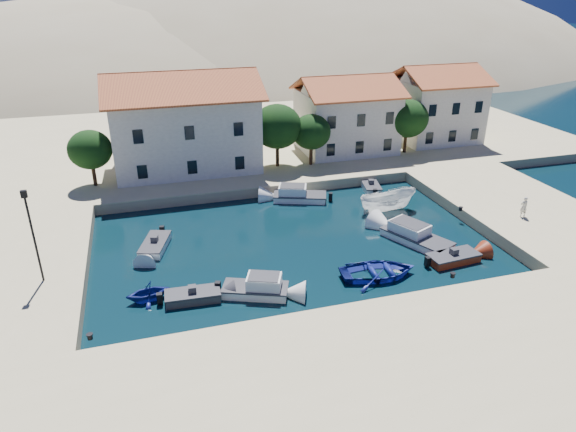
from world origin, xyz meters
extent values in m
plane|color=black|center=(0.00, 0.00, 0.00)|extent=(400.00, 400.00, 0.00)
cube|color=#C1B384|center=(0.00, -6.00, 0.50)|extent=(52.00, 12.00, 1.00)
cube|color=#C1B384|center=(20.50, 10.00, 0.50)|extent=(11.00, 20.00, 1.00)
cube|color=#C1B384|center=(-19.00, 10.00, 0.50)|extent=(8.00, 20.00, 1.00)
cube|color=#C1B384|center=(2.00, 38.00, 0.50)|extent=(80.00, 36.00, 1.00)
ellipsoid|color=#9B8B69|center=(-10.00, 110.00, -20.00)|extent=(198.00, 126.00, 72.00)
ellipsoid|color=#9B8B69|center=(35.00, 130.00, -25.00)|extent=(220.00, 176.00, 99.00)
cube|color=beige|center=(-6.00, 28.00, 4.75)|extent=(14.00, 9.00, 7.50)
pyramid|color=maroon|center=(-6.00, 28.00, 9.60)|extent=(14.70, 9.45, 2.20)
cube|color=beige|center=(12.00, 29.00, 4.25)|extent=(10.00, 8.00, 6.50)
pyramid|color=maroon|center=(12.00, 29.00, 8.40)|extent=(10.50, 8.40, 1.80)
cube|color=beige|center=(24.00, 30.00, 4.50)|extent=(9.00, 8.00, 7.00)
pyramid|color=maroon|center=(24.00, 30.00, 8.90)|extent=(9.45, 8.40, 1.80)
cylinder|color=#382314|center=(-15.00, 25.00, 2.25)|extent=(0.36, 0.36, 2.50)
ellipsoid|color=black|center=(-15.00, 25.00, 4.50)|extent=(4.00, 4.00, 3.60)
cylinder|color=#382314|center=(3.00, 25.50, 2.50)|extent=(0.36, 0.36, 3.00)
ellipsoid|color=black|center=(3.00, 25.50, 5.20)|extent=(5.00, 5.00, 4.50)
cylinder|color=#382314|center=(6.50, 25.00, 2.25)|extent=(0.36, 0.36, 2.50)
ellipsoid|color=black|center=(6.50, 25.00, 4.50)|extent=(4.00, 4.00, 3.60)
cylinder|color=#382314|center=(18.00, 26.00, 2.38)|extent=(0.36, 0.36, 2.75)
ellipsoid|color=black|center=(18.00, 26.00, 4.85)|extent=(4.60, 4.60, 4.14)
cylinder|color=black|center=(-17.50, 8.00, 4.00)|extent=(0.14, 0.14, 6.00)
cube|color=black|center=(-17.50, 8.00, 7.00)|extent=(0.35, 0.25, 0.45)
cylinder|color=black|center=(-14.30, 0.80, 1.15)|extent=(0.36, 0.36, 0.30)
cylinder|color=black|center=(8.00, 0.80, 1.15)|extent=(0.36, 0.36, 0.30)
cylinder|color=black|center=(14.70, 10.00, 1.15)|extent=(0.36, 0.36, 0.30)
cube|color=#35353B|center=(-8.41, 4.48, 0.25)|extent=(3.48, 1.70, 0.90)
cube|color=#35353B|center=(-8.41, 4.48, 0.58)|extent=(3.56, 1.73, 0.10)
cube|color=#35353B|center=(-8.41, 4.48, 0.80)|extent=(0.53, 0.53, 0.50)
cube|color=white|center=(-4.44, 3.98, 0.25)|extent=(4.47, 3.17, 0.90)
cube|color=#35353B|center=(-4.44, 3.98, 0.58)|extent=(4.58, 3.24, 0.10)
cube|color=white|center=(-4.44, 3.98, 0.95)|extent=(2.58, 2.20, 0.90)
imported|color=navy|center=(4.20, 3.80, 0.00)|extent=(5.64, 4.27, 1.10)
cube|color=maroon|center=(10.32, 4.14, 0.25)|extent=(3.84, 1.97, 0.90)
cube|color=#35353B|center=(10.32, 4.14, 0.58)|extent=(3.93, 2.01, 0.10)
cube|color=#35353B|center=(10.32, 4.14, 0.80)|extent=(0.54, 0.54, 0.50)
cube|color=white|center=(9.28, 7.58, 0.25)|extent=(4.30, 5.89, 0.90)
cube|color=#35353B|center=(9.28, 7.58, 0.58)|extent=(4.39, 6.03, 0.10)
cube|color=white|center=(9.28, 7.58, 0.95)|extent=(2.92, 3.42, 0.90)
imported|color=white|center=(9.83, 13.74, 0.00)|extent=(5.41, 2.23, 2.06)
cube|color=white|center=(10.62, 18.83, 0.25)|extent=(2.18, 3.46, 0.90)
cube|color=#35353B|center=(10.62, 18.83, 0.58)|extent=(2.23, 3.54, 0.10)
cube|color=#35353B|center=(10.62, 18.83, 0.80)|extent=(0.60, 0.60, 0.50)
imported|color=navy|center=(-11.13, 5.34, 0.00)|extent=(3.07, 2.75, 1.45)
cube|color=white|center=(-10.31, 12.34, 0.25)|extent=(2.71, 4.05, 0.90)
cube|color=#35353B|center=(-10.31, 12.34, 0.58)|extent=(2.77, 4.14, 0.10)
cube|color=#35353B|center=(-10.31, 12.34, 0.80)|extent=(0.63, 0.63, 0.50)
cube|color=white|center=(3.15, 18.28, 0.25)|extent=(5.16, 3.53, 0.90)
cube|color=#35353B|center=(3.15, 18.28, 0.58)|extent=(5.27, 3.61, 0.10)
cube|color=white|center=(3.15, 18.28, 0.95)|extent=(2.95, 2.48, 0.90)
imported|color=beige|center=(18.85, 7.53, 1.87)|extent=(0.66, 0.46, 1.73)
camera|label=1|loc=(-10.43, -23.67, 18.52)|focal=32.00mm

